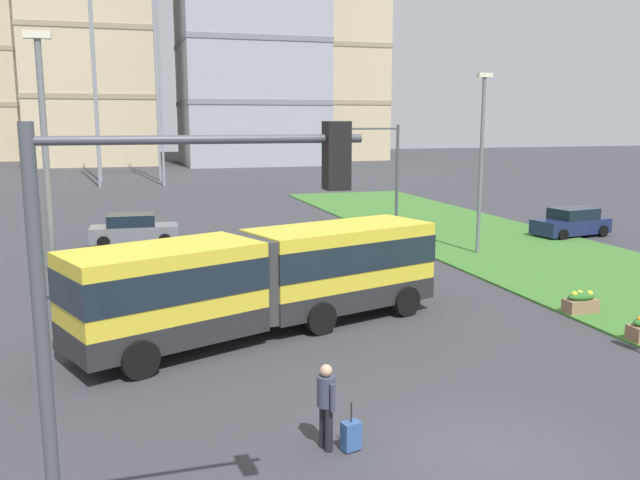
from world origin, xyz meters
TOP-DOWN VIEW (x-y plane):
  - ground_plane at (0.00, 0.00)m, footprint 260.00×260.00m
  - grass_median at (12.21, 10.00)m, footprint 10.00×70.00m
  - articulated_bus at (-2.56, 8.67)m, footprint 11.91×6.36m
  - car_grey_wagon at (-6.04, 24.96)m, footprint 4.47×2.16m
  - car_navy_sedan at (17.25, 20.46)m, footprint 4.64×2.60m
  - pedestrian_crossing at (-2.99, 1.12)m, footprint 0.36×0.56m
  - rolling_suitcase at (-2.54, 0.92)m, footprint 0.41×0.32m
  - flower_planter_2 at (7.81, 7.46)m, footprint 1.10×0.56m
  - traffic_light_near_left at (-6.34, -3.00)m, footprint 3.73×0.28m
  - traffic_light_far_right at (6.15, 22.00)m, footprint 3.92×0.28m
  - streetlight_left at (-8.50, 9.16)m, footprint 0.70×0.28m
  - streetlight_median at (9.71, 17.47)m, footprint 0.70×0.28m
  - apartment_tower_westcentre at (-9.91, 93.35)m, footprint 17.60×15.25m

SIDE VIEW (x-z plane):
  - ground_plane at x=0.00m, z-range 0.00..0.00m
  - grass_median at x=12.21m, z-range 0.00..0.08m
  - rolling_suitcase at x=-2.54m, z-range -0.17..0.80m
  - flower_planter_2 at x=7.81m, z-range 0.06..0.80m
  - car_grey_wagon at x=-6.04m, z-range -0.04..1.54m
  - car_navy_sedan at x=17.25m, z-range -0.04..1.54m
  - pedestrian_crossing at x=-2.99m, z-range 0.13..1.87m
  - articulated_bus at x=-2.56m, z-range 0.15..3.15m
  - traffic_light_far_right at x=6.15m, z-range 1.15..7.28m
  - traffic_light_near_left at x=-6.34m, z-range 1.15..7.49m
  - streetlight_median at x=9.71m, z-range 0.44..8.93m
  - streetlight_left at x=-8.50m, z-range 0.44..9.12m
  - apartment_tower_westcentre at x=-9.91m, z-range 0.02..36.79m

